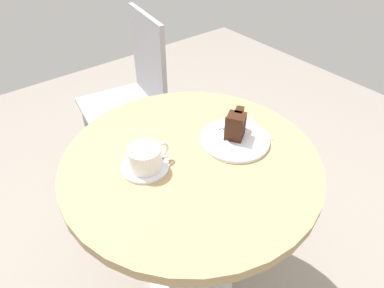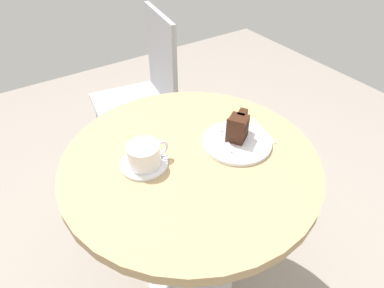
{
  "view_description": "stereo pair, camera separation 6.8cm",
  "coord_description": "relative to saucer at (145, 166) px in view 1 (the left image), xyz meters",
  "views": [
    {
      "loc": [
        -0.49,
        -0.63,
        1.43
      ],
      "look_at": [
        0.02,
        0.01,
        0.76
      ],
      "focal_mm": 32.0,
      "sensor_mm": 36.0,
      "label": 1
    },
    {
      "loc": [
        -0.44,
        -0.67,
        1.43
      ],
      "look_at": [
        0.02,
        0.01,
        0.76
      ],
      "focal_mm": 32.0,
      "sensor_mm": 36.0,
      "label": 2
    }
  ],
  "objects": [
    {
      "name": "fork",
      "position": [
        0.29,
        -0.03,
        0.01
      ],
      "size": [
        0.08,
        0.14,
        0.0
      ],
      "rotation": [
        0.0,
        0.0,
        1.12
      ],
      "color": "silver",
      "rests_on": "cake_plate"
    },
    {
      "name": "cake_plate",
      "position": [
        0.3,
        -0.08,
        0.0
      ],
      "size": [
        0.23,
        0.23,
        0.01
      ],
      "color": "white",
      "rests_on": "cafe_table"
    },
    {
      "name": "cafe_table",
      "position": [
        0.14,
        -0.05,
        -0.12
      ],
      "size": [
        0.81,
        0.81,
        0.72
      ],
      "color": "tan",
      "rests_on": "ground"
    },
    {
      "name": "cake_slice",
      "position": [
        0.31,
        -0.06,
        0.05
      ],
      "size": [
        0.1,
        0.09,
        0.09
      ],
      "rotation": [
        0.0,
        0.0,
        0.57
      ],
      "color": "black",
      "rests_on": "cake_plate"
    },
    {
      "name": "napkin",
      "position": [
        0.35,
        -0.05,
        -0.0
      ],
      "size": [
        0.2,
        0.19,
        0.0
      ],
      "rotation": [
        0.0,
        0.0,
        2.92
      ],
      "color": "tan",
      "rests_on": "cafe_table"
    },
    {
      "name": "cafe_chair",
      "position": [
        0.36,
        0.7,
        -0.18
      ],
      "size": [
        0.43,
        0.43,
        0.92
      ],
      "rotation": [
        0.0,
        0.0,
        4.56
      ],
      "color": "#9E9EA3",
      "rests_on": "ground"
    },
    {
      "name": "coffee_cup",
      "position": [
        0.0,
        -0.01,
        0.04
      ],
      "size": [
        0.13,
        0.1,
        0.07
      ],
      "color": "white",
      "rests_on": "saucer"
    },
    {
      "name": "ground_plane",
      "position": [
        0.14,
        -0.05,
        -0.73
      ],
      "size": [
        4.4,
        4.4,
        0.01
      ],
      "primitive_type": "cube",
      "color": "gray",
      "rests_on": "ground"
    },
    {
      "name": "saucer",
      "position": [
        0.0,
        0.0,
        0.0
      ],
      "size": [
        0.15,
        0.15,
        0.01
      ],
      "color": "white",
      "rests_on": "cafe_table"
    },
    {
      "name": "teaspoon",
      "position": [
        0.06,
        0.0,
        0.01
      ],
      "size": [
        0.05,
        0.09,
        0.0
      ],
      "rotation": [
        0.0,
        0.0,
        5.19
      ],
      "color": "silver",
      "rests_on": "saucer"
    }
  ]
}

